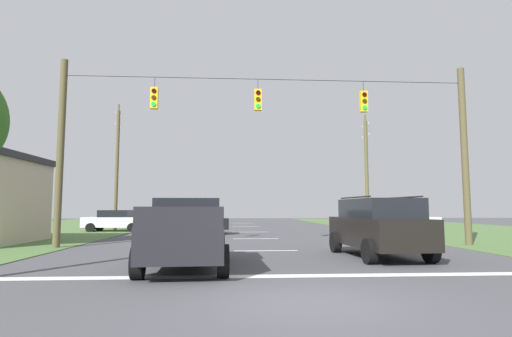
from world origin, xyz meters
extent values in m
plane|color=#47474C|center=(0.00, 0.00, 0.00)|extent=(120.00, 120.00, 0.00)
cube|color=white|center=(0.00, 2.80, 0.00)|extent=(15.37, 0.45, 0.01)
cube|color=white|center=(0.00, 8.80, 0.00)|extent=(2.50, 0.15, 0.01)
cube|color=white|center=(0.00, 15.08, 0.00)|extent=(2.50, 0.15, 0.01)
cube|color=white|center=(0.00, 21.31, 0.00)|extent=(2.50, 0.15, 0.01)
cube|color=white|center=(0.00, 29.72, 0.00)|extent=(2.50, 0.15, 0.01)
cube|color=white|center=(0.00, 37.97, 0.00)|extent=(2.50, 0.15, 0.01)
cylinder|color=brown|center=(-8.65, 10.35, 4.05)|extent=(0.30, 0.30, 8.10)
cylinder|color=brown|center=(9.21, 10.35, 4.05)|extent=(0.30, 0.30, 8.10)
cylinder|color=black|center=(0.28, 10.35, 7.41)|extent=(17.86, 0.02, 0.02)
cylinder|color=black|center=(-4.75, 10.35, 7.17)|extent=(0.02, 0.02, 0.47)
cube|color=yellow|center=(-4.75, 10.35, 6.46)|extent=(0.32, 0.24, 0.95)
cylinder|color=#310503|center=(-4.75, 10.21, 6.75)|extent=(0.20, 0.04, 0.20)
cylinder|color=#352203|center=(-4.75, 10.21, 6.45)|extent=(0.20, 0.04, 0.20)
cylinder|color=green|center=(-4.75, 10.21, 6.15)|extent=(0.20, 0.04, 0.20)
cylinder|color=black|center=(-0.20, 10.35, 7.17)|extent=(0.02, 0.02, 0.47)
cube|color=yellow|center=(-0.20, 10.35, 6.46)|extent=(0.32, 0.24, 0.95)
cylinder|color=#310503|center=(-0.20, 10.21, 6.75)|extent=(0.20, 0.04, 0.20)
cylinder|color=#352203|center=(-0.20, 10.21, 6.45)|extent=(0.20, 0.04, 0.20)
cylinder|color=green|center=(-0.20, 10.21, 6.15)|extent=(0.20, 0.04, 0.20)
cylinder|color=black|center=(4.59, 10.35, 7.17)|extent=(0.02, 0.02, 0.47)
cube|color=yellow|center=(4.59, 10.35, 6.46)|extent=(0.32, 0.24, 0.95)
cylinder|color=#310503|center=(4.59, 10.21, 6.75)|extent=(0.20, 0.04, 0.20)
cylinder|color=#352203|center=(4.59, 10.21, 6.45)|extent=(0.20, 0.04, 0.20)
cylinder|color=green|center=(4.59, 10.21, 6.15)|extent=(0.20, 0.04, 0.20)
cube|color=black|center=(-2.65, 4.42, 0.82)|extent=(2.23, 5.48, 0.85)
cube|color=black|center=(-2.68, 5.06, 1.60)|extent=(1.93, 1.98, 0.70)
cube|color=black|center=(-3.53, 3.03, 1.48)|extent=(0.20, 2.38, 0.45)
cube|color=black|center=(-1.65, 3.11, 1.48)|extent=(0.20, 2.38, 0.45)
cube|color=black|center=(-2.54, 1.77, 1.48)|extent=(1.96, 0.18, 0.45)
cylinder|color=black|center=(-3.73, 6.21, 0.40)|extent=(0.31, 0.81, 0.80)
cylinder|color=black|center=(-1.73, 6.29, 0.40)|extent=(0.31, 0.81, 0.80)
cylinder|color=black|center=(-3.57, 2.54, 0.40)|extent=(0.31, 0.81, 0.80)
cylinder|color=black|center=(-1.57, 2.62, 0.40)|extent=(0.31, 0.81, 0.80)
cube|color=black|center=(3.64, 6.44, 0.85)|extent=(2.21, 4.90, 0.95)
cube|color=black|center=(3.65, 6.29, 1.66)|extent=(1.97, 3.29, 0.65)
cylinder|color=black|center=(2.80, 6.24, 2.03)|extent=(0.20, 2.72, 0.05)
cylinder|color=black|center=(4.50, 6.33, 2.03)|extent=(0.20, 2.72, 0.05)
cylinder|color=black|center=(2.58, 8.01, 0.38)|extent=(0.30, 0.77, 0.76)
cylinder|color=black|center=(4.52, 8.12, 0.38)|extent=(0.30, 0.77, 0.76)
cylinder|color=black|center=(2.75, 4.75, 0.38)|extent=(0.30, 0.77, 0.76)
cylinder|color=black|center=(4.70, 4.86, 0.38)|extent=(0.30, 0.77, 0.76)
cube|color=silver|center=(-9.57, 22.50, 0.67)|extent=(4.35, 1.93, 0.70)
cube|color=black|center=(-9.57, 22.50, 1.27)|extent=(2.15, 1.68, 0.50)
cylinder|color=black|center=(-8.12, 23.36, 0.32)|extent=(0.65, 0.24, 0.64)
cylinder|color=black|center=(-8.18, 21.56, 0.32)|extent=(0.65, 0.24, 0.64)
cylinder|color=black|center=(-10.96, 23.45, 0.32)|extent=(0.65, 0.24, 0.64)
cylinder|color=black|center=(-11.01, 21.65, 0.32)|extent=(0.65, 0.24, 0.64)
cube|color=black|center=(-3.68, 19.08, 0.67)|extent=(4.39, 2.02, 0.70)
cube|color=black|center=(-3.68, 19.08, 1.27)|extent=(2.18, 1.73, 0.50)
cylinder|color=black|center=(-2.31, 20.06, 0.32)|extent=(0.65, 0.25, 0.64)
cylinder|color=black|center=(-2.21, 18.26, 0.32)|extent=(0.65, 0.25, 0.64)
cylinder|color=black|center=(-5.14, 19.91, 0.32)|extent=(0.65, 0.25, 0.64)
cylinder|color=black|center=(-5.05, 18.11, 0.32)|extent=(0.65, 0.25, 0.64)
cube|color=silver|center=(11.57, 21.98, 0.67)|extent=(4.39, 2.02, 0.70)
cube|color=black|center=(11.57, 21.98, 1.27)|extent=(2.18, 1.72, 0.50)
cylinder|color=black|center=(12.94, 22.95, 0.32)|extent=(0.65, 0.25, 0.64)
cylinder|color=black|center=(13.03, 21.15, 0.32)|extent=(0.65, 0.25, 0.64)
cylinder|color=black|center=(10.11, 22.80, 0.32)|extent=(0.65, 0.25, 0.64)
cylinder|color=black|center=(10.20, 21.00, 0.32)|extent=(0.65, 0.25, 0.64)
cylinder|color=brown|center=(9.46, 24.45, 4.32)|extent=(0.28, 0.28, 8.65)
cube|color=brown|center=(9.46, 24.45, 8.25)|extent=(0.12, 0.12, 1.91)
cylinder|color=#B2B7BC|center=(9.46, 25.22, 8.37)|extent=(0.08, 0.08, 0.12)
cylinder|color=#B2B7BC|center=(9.46, 23.69, 8.37)|extent=(0.08, 0.08, 0.12)
cube|color=brown|center=(9.46, 24.45, 7.35)|extent=(0.12, 0.12, 1.99)
cylinder|color=#B2B7BC|center=(9.46, 25.25, 7.47)|extent=(0.08, 0.08, 0.12)
cylinder|color=#B2B7BC|center=(9.46, 23.66, 7.47)|extent=(0.08, 0.08, 0.12)
cylinder|color=brown|center=(-10.17, 24.61, 4.62)|extent=(0.26, 0.26, 9.24)
cube|color=brown|center=(-10.17, 24.61, 8.84)|extent=(0.12, 0.12, 1.88)
cylinder|color=#B2B7BC|center=(-10.17, 25.36, 8.96)|extent=(0.08, 0.08, 0.12)
cylinder|color=#B2B7BC|center=(-10.17, 23.85, 8.96)|extent=(0.08, 0.08, 0.12)
cube|color=brown|center=(-10.17, 24.61, 7.94)|extent=(0.12, 0.12, 1.80)
cylinder|color=#B2B7BC|center=(-10.17, 25.33, 8.06)|extent=(0.08, 0.08, 0.12)
cylinder|color=#B2B7BC|center=(-10.17, 23.88, 8.06)|extent=(0.08, 0.08, 0.12)
camera|label=1|loc=(-1.41, -7.38, 1.67)|focal=28.66mm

